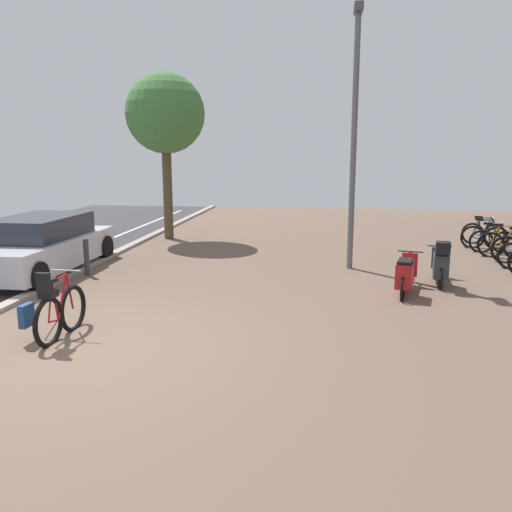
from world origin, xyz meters
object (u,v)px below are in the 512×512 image
object	(u,v)px
bicycle_rack_07	(504,245)
bicycle_rack_10	(483,234)
bicycle_foreground	(57,312)
parked_car_near	(40,246)
bicycle_rack_08	(493,241)
bicycle_rack_09	(484,237)
bollard_far	(87,257)
lamp_post	(354,128)
scooter_near	(406,275)
scooter_mid	(441,264)
street_tree	(165,115)

from	to	relation	value
bicycle_rack_07	bicycle_rack_10	bearing A→B (deg)	87.25
bicycle_foreground	parked_car_near	distance (m)	4.89
bicycle_rack_07	parked_car_near	distance (m)	11.74
bicycle_foreground	bicycle_rack_08	xyz separation A→B (m)	(8.67, 8.00, -0.08)
bicycle_rack_10	parked_car_near	xyz separation A→B (m)	(-11.42, -5.33, 0.31)
bicycle_rack_10	parked_car_near	bearing A→B (deg)	-154.98
bicycle_rack_09	bollard_far	bearing A→B (deg)	-154.49
lamp_post	bollard_far	xyz separation A→B (m)	(-5.98, -1.54, -2.89)
scooter_near	bicycle_rack_09	bearing A→B (deg)	60.91
bicycle_foreground	bicycle_rack_09	size ratio (longest dim) A/B	1.09
bicycle_rack_08	parked_car_near	bearing A→B (deg)	-161.10
scooter_mid	bicycle_rack_07	bearing A→B (deg)	54.04
bicycle_rack_08	bicycle_rack_09	size ratio (longest dim) A/B	0.94
bicycle_rack_08	bollard_far	distance (m)	10.83
scooter_near	scooter_mid	size ratio (longest dim) A/B	1.05
street_tree	bollard_far	distance (m)	6.41
bicycle_foreground	scooter_mid	distance (m)	7.61
bicycle_rack_07	bicycle_rack_09	distance (m)	1.48
bicycle_foreground	street_tree	bearing A→B (deg)	96.35
bicycle_foreground	bicycle_rack_09	world-z (taller)	bicycle_foreground
bicycle_rack_07	bollard_far	xyz separation A→B (m)	(-10.11, -3.31, 0.08)
bicycle_foreground	lamp_post	bearing A→B (deg)	50.00
bicycle_rack_10	street_tree	size ratio (longest dim) A/B	0.23
bicycle_rack_08	scooter_mid	world-z (taller)	scooter_mid
bicycle_rack_08	bicycle_rack_10	world-z (taller)	bicycle_rack_10
parked_car_near	lamp_post	distance (m)	7.79
bicycle_rack_10	street_tree	xyz separation A→B (m)	(-9.88, -0.17, 3.60)
scooter_near	lamp_post	size ratio (longest dim) A/B	0.29
bicycle_rack_08	lamp_post	xyz separation A→B (m)	(-4.06, -2.51, 2.99)
bicycle_foreground	lamp_post	distance (m)	7.74
bicycle_rack_09	bicycle_rack_10	xyz separation A→B (m)	(0.19, 0.74, -0.01)
bicycle_rack_07	bicycle_rack_09	world-z (taller)	bicycle_rack_07
bicycle_rack_07	parked_car_near	bearing A→B (deg)	-164.62
lamp_post	bollard_far	size ratio (longest dim) A/B	7.09
lamp_post	bollard_far	distance (m)	6.82
bicycle_rack_09	street_tree	world-z (taller)	street_tree
bicycle_foreground	bicycle_rack_09	xyz separation A→B (m)	(8.66, 8.74, -0.07)
bicycle_foreground	street_tree	distance (m)	10.01
bollard_far	street_tree	bearing A→B (deg)	86.43
bicycle_rack_10	bicycle_rack_09	bearing A→B (deg)	-104.04
bicycle_rack_08	street_tree	distance (m)	10.44
bicycle_rack_10	scooter_near	bearing A→B (deg)	-117.48
bicycle_rack_08	street_tree	size ratio (longest dim) A/B	0.24
scooter_near	bicycle_rack_10	bearing A→B (deg)	62.52
parked_car_near	scooter_mid	bearing A→B (deg)	-0.45
bicycle_rack_10	lamp_post	bearing A→B (deg)	-136.72
scooter_mid	street_tree	world-z (taller)	street_tree
bollard_far	bicycle_foreground	bearing A→B (deg)	-70.88
scooter_near	street_tree	size ratio (longest dim) A/B	0.34
bicycle_rack_07	scooter_mid	bearing A→B (deg)	-125.96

